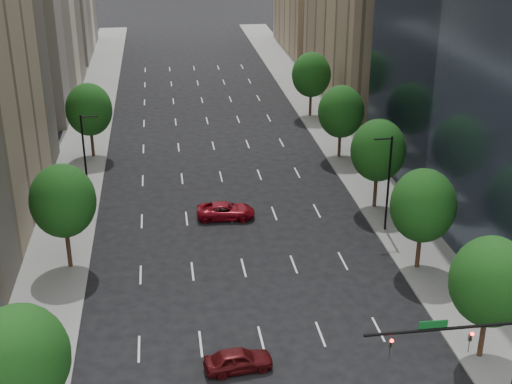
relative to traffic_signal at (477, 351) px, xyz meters
name	(u,v)px	position (x,y,z in m)	size (l,w,h in m)	color
sidewalk_left	(63,225)	(-26.03, 30.00, -5.10)	(6.00, 200.00, 0.15)	slate
sidewalk_right	(389,206)	(4.97, 30.00, -5.10)	(6.00, 200.00, 0.15)	slate
filler_left	(51,4)	(-35.53, 106.00, 3.83)	(14.00, 26.00, 18.00)	beige
filler_right	(321,6)	(14.47, 103.00, 2.83)	(14.00, 26.00, 16.00)	#8C7759
tree_right_1	(491,282)	(3.47, 6.00, 0.58)	(5.20, 5.20, 8.75)	#382316
tree_right_2	(423,206)	(3.47, 18.00, 0.43)	(5.20, 5.20, 8.61)	#382316
tree_right_3	(378,150)	(3.47, 30.00, 0.72)	(5.20, 5.20, 8.89)	#382316
tree_right_4	(341,112)	(3.47, 44.00, 0.29)	(5.20, 5.20, 8.46)	#382316
tree_right_5	(311,75)	(3.47, 60.00, 0.58)	(5.20, 5.20, 8.75)	#382316
tree_left_0	(21,358)	(-24.53, 2.00, 0.58)	(5.20, 5.20, 8.75)	#382316
tree_left_1	(63,201)	(-24.53, 22.00, 0.79)	(5.20, 5.20, 8.97)	#382316
tree_left_2	(89,110)	(-24.53, 48.00, 0.50)	(5.20, 5.20, 8.68)	#382316
streetlight_rn	(388,181)	(2.91, 25.00, -0.33)	(1.70, 0.20, 9.00)	black
streetlight_ln	(85,157)	(-23.96, 35.00, -0.33)	(1.70, 0.20, 9.00)	black
traffic_signal	(477,351)	(0.00, 0.00, 0.00)	(9.12, 0.40, 7.38)	black
car_maroon	(238,360)	(-12.47, 6.89, -4.42)	(1.78, 4.43, 1.51)	#4A0C0F
car_red_far	(226,211)	(-11.01, 29.64, -4.42)	(2.50, 5.43, 1.51)	maroon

